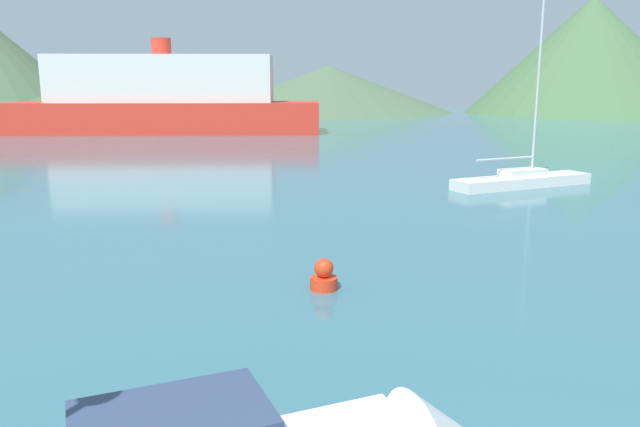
# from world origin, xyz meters

# --- Properties ---
(sailboat_inner) EXTENTS (7.43, 4.07, 9.84)m
(sailboat_inner) POSITION_xyz_m (9.52, 25.29, 0.41)
(sailboat_inner) COLOR white
(sailboat_inner) RESTS_ON ground_plane
(ferry_distant) EXTENTS (30.24, 8.30, 8.99)m
(ferry_distant) POSITION_xyz_m (-13.43, 58.89, 3.24)
(ferry_distant) COLOR red
(ferry_distant) RESTS_ON ground_plane
(buoy_marker) EXTENTS (0.67, 0.67, 0.77)m
(buoy_marker) POSITION_xyz_m (-0.88, 10.84, 0.32)
(buoy_marker) COLOR red
(buoy_marker) RESTS_ON ground_plane
(hill_central) EXTENTS (48.55, 48.55, 7.71)m
(hill_central) POSITION_xyz_m (-23.58, 99.00, 3.86)
(hill_central) COLOR #3D6038
(hill_central) RESTS_ON ground_plane
(hill_east) EXTENTS (40.71, 40.71, 7.49)m
(hill_east) POSITION_xyz_m (5.54, 101.12, 3.75)
(hill_east) COLOR #4C6647
(hill_east) RESTS_ON ground_plane
(hill_far_east) EXTENTS (37.12, 37.12, 17.80)m
(hill_far_east) POSITION_xyz_m (45.64, 93.43, 8.90)
(hill_far_east) COLOR #476B42
(hill_far_east) RESTS_ON ground_plane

